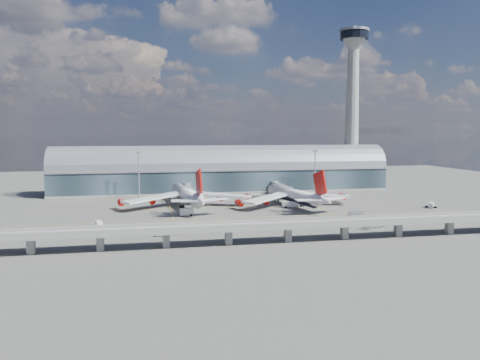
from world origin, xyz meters
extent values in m
plane|color=#474744|center=(0.00, 0.00, 0.00)|extent=(500.00, 500.00, 0.00)
cube|color=gold|center=(0.00, -10.00, 0.01)|extent=(200.00, 0.25, 0.01)
cube|color=gold|center=(0.00, 20.00, 0.01)|extent=(200.00, 0.25, 0.01)
cube|color=gold|center=(0.00, 50.00, 0.01)|extent=(200.00, 0.25, 0.01)
cube|color=gold|center=(-35.00, 30.00, 0.01)|extent=(0.25, 80.00, 0.01)
cube|color=gold|center=(35.00, 30.00, 0.01)|extent=(0.25, 80.00, 0.01)
cube|color=#202D36|center=(0.00, 78.00, 7.00)|extent=(200.00, 28.00, 14.00)
cylinder|color=slate|center=(0.00, 78.00, 14.00)|extent=(200.00, 28.00, 28.00)
cube|color=gray|center=(0.00, 64.00, 14.00)|extent=(200.00, 1.00, 1.20)
cube|color=gray|center=(0.00, 78.00, 0.60)|extent=(200.00, 30.00, 1.20)
cube|color=gray|center=(85.00, 83.00, 4.00)|extent=(18.00, 18.00, 8.00)
cone|color=gray|center=(85.00, 83.00, 45.00)|extent=(10.00, 10.00, 90.00)
cone|color=gray|center=(85.00, 83.00, 92.00)|extent=(16.00, 16.00, 8.00)
cylinder|color=black|center=(85.00, 83.00, 97.00)|extent=(18.00, 18.00, 5.00)
cylinder|color=slate|center=(85.00, 83.00, 100.00)|extent=(19.00, 19.00, 1.50)
cylinder|color=gray|center=(85.00, 83.00, 101.50)|extent=(2.40, 2.40, 3.00)
cube|color=gray|center=(0.00, -55.00, 5.50)|extent=(220.00, 8.50, 1.20)
cube|color=gray|center=(0.00, -59.00, 6.60)|extent=(220.00, 0.40, 1.20)
cube|color=gray|center=(0.00, -51.00, 6.60)|extent=(220.00, 0.40, 1.20)
cube|color=gray|center=(0.00, -56.50, 6.15)|extent=(220.00, 0.12, 0.12)
cube|color=gray|center=(0.00, -53.50, 6.15)|extent=(220.00, 0.12, 0.12)
cube|color=gray|center=(-80.00, -55.00, 2.50)|extent=(2.20, 2.20, 5.00)
cube|color=gray|center=(-60.00, -55.00, 2.50)|extent=(2.20, 2.20, 5.00)
cube|color=gray|center=(-40.00, -55.00, 2.50)|extent=(2.20, 2.20, 5.00)
cube|color=gray|center=(-20.00, -55.00, 2.50)|extent=(2.20, 2.20, 5.00)
cube|color=gray|center=(0.00, -55.00, 2.50)|extent=(2.20, 2.20, 5.00)
cube|color=gray|center=(20.00, -55.00, 2.50)|extent=(2.20, 2.20, 5.00)
cube|color=gray|center=(40.00, -55.00, 2.50)|extent=(2.20, 2.20, 5.00)
cube|color=gray|center=(60.00, -55.00, 2.50)|extent=(2.20, 2.20, 5.00)
cylinder|color=gray|center=(-50.00, 55.00, 12.50)|extent=(0.70, 0.70, 25.00)
cube|color=gray|center=(-50.00, 55.00, 25.20)|extent=(3.00, 0.40, 1.00)
cylinder|color=gray|center=(50.00, 55.00, 12.50)|extent=(0.70, 0.70, 25.00)
cube|color=gray|center=(50.00, 55.00, 25.20)|extent=(3.00, 0.40, 1.00)
cylinder|color=white|center=(-26.89, 25.04, 6.01)|extent=(11.91, 51.77, 6.20)
cone|color=white|center=(-30.08, 53.47, 6.01)|extent=(7.03, 8.40, 6.20)
cone|color=white|center=(-23.47, -5.31, 6.78)|extent=(7.46, 12.25, 6.20)
cube|color=#B00D07|center=(-23.80, -2.43, 14.44)|extent=(1.97, 11.59, 12.83)
cube|color=white|center=(-42.79, 21.30, 5.23)|extent=(30.16, 24.06, 2.51)
cube|color=white|center=(-10.55, 24.93, 5.23)|extent=(31.91, 18.70, 2.51)
cylinder|color=#B00D07|center=(-43.60, 23.16, 3.49)|extent=(3.62, 5.16, 3.10)
cylinder|color=#B00D07|center=(-57.93, 21.55, 3.49)|extent=(3.62, 5.16, 3.10)
cylinder|color=#B00D07|center=(-10.17, 26.92, 3.49)|extent=(3.62, 5.16, 3.10)
cylinder|color=#B00D07|center=(4.16, 28.53, 3.49)|extent=(3.62, 5.16, 3.10)
cylinder|color=gray|center=(-28.91, 43.05, 1.45)|extent=(0.48, 0.48, 2.91)
cylinder|color=gray|center=(-29.54, 20.84, 1.45)|extent=(0.58, 0.58, 2.91)
cylinder|color=gray|center=(-23.37, 21.53, 1.45)|extent=(0.58, 0.58, 2.91)
cylinder|color=black|center=(-29.54, 20.84, 0.53)|extent=(2.28, 1.68, 1.45)
cylinder|color=black|center=(-23.37, 21.53, 0.53)|extent=(2.28, 1.68, 1.45)
cylinder|color=white|center=(24.73, 17.03, 5.58)|extent=(13.81, 45.98, 5.49)
cone|color=white|center=(19.99, 42.31, 5.58)|extent=(6.79, 8.45, 5.49)
cone|color=white|center=(29.80, -10.10, 6.34)|extent=(7.48, 12.17, 5.49)
cube|color=#B00D07|center=(29.28, -7.31, 13.53)|extent=(2.73, 11.24, 12.53)
cube|color=white|center=(10.51, 12.45, 4.83)|extent=(27.03, 23.72, 2.34)
cube|color=white|center=(39.64, 17.90, 4.83)|extent=(29.50, 15.76, 2.34)
cylinder|color=black|center=(24.73, 17.03, 4.07)|extent=(12.14, 41.22, 4.66)
cylinder|color=#B00D07|center=(9.62, 14.21, 3.12)|extent=(3.85, 5.21, 3.03)
cylinder|color=#B00D07|center=(-3.32, 11.78, 3.12)|extent=(3.85, 5.21, 3.03)
cylinder|color=#B00D07|center=(39.83, 19.86, 3.12)|extent=(3.85, 5.21, 3.03)
cylinder|color=#B00D07|center=(52.77, 22.28, 3.12)|extent=(3.85, 5.21, 3.03)
cylinder|color=gray|center=(21.76, 32.89, 1.42)|extent=(0.47, 0.47, 2.84)
cylinder|color=gray|center=(22.45, 12.76, 1.42)|extent=(0.57, 0.57, 2.84)
cylinder|color=gray|center=(28.40, 13.87, 1.42)|extent=(0.57, 0.57, 2.84)
cylinder|color=black|center=(22.45, 12.76, 0.52)|extent=(2.31, 1.78, 1.42)
cylinder|color=black|center=(28.40, 13.87, 0.52)|extent=(2.31, 1.78, 1.42)
cube|color=gray|center=(-23.39, 52.00, 5.20)|extent=(3.00, 24.00, 3.00)
cube|color=gray|center=(-23.39, 40.00, 5.20)|extent=(3.60, 3.60, 3.40)
cylinder|color=gray|center=(-23.39, 64.00, 5.20)|extent=(4.40, 4.40, 4.00)
cylinder|color=gray|center=(-23.39, 40.00, 1.70)|extent=(0.50, 0.50, 3.40)
cylinder|color=black|center=(-23.39, 40.00, 0.35)|extent=(1.40, 0.80, 0.80)
cube|color=gray|center=(28.23, 50.00, 5.20)|extent=(3.00, 28.00, 3.00)
cube|color=gray|center=(28.23, 36.00, 5.20)|extent=(3.60, 3.60, 3.40)
cylinder|color=gray|center=(28.23, 64.00, 5.20)|extent=(4.40, 4.40, 4.00)
cylinder|color=gray|center=(28.23, 36.00, 1.70)|extent=(0.50, 0.50, 3.40)
cylinder|color=black|center=(28.23, 36.00, 0.35)|extent=(1.40, 0.80, 0.80)
cube|color=silver|center=(-63.73, -20.33, 1.44)|extent=(3.45, 6.59, 2.33)
cylinder|color=black|center=(-63.27, -18.38, 0.40)|extent=(2.37, 1.30, 0.81)
cylinder|color=black|center=(-64.19, -22.29, 0.40)|extent=(2.37, 1.30, 0.81)
cube|color=silver|center=(-29.15, -0.80, 1.81)|extent=(5.93, 3.29, 2.94)
cylinder|color=black|center=(-27.36, -1.03, 0.51)|extent=(1.37, 2.93, 1.02)
cylinder|color=black|center=(-30.94, -0.57, 0.51)|extent=(1.37, 2.93, 1.02)
cube|color=silver|center=(21.54, 11.49, 1.56)|extent=(8.09, 4.73, 2.53)
cylinder|color=black|center=(23.89, 12.33, 0.44)|extent=(1.64, 2.59, 0.88)
cylinder|color=black|center=(19.19, 10.65, 0.44)|extent=(1.64, 2.59, 0.88)
cube|color=silver|center=(87.65, -2.24, 1.39)|extent=(4.82, 5.34, 2.27)
cylinder|color=black|center=(86.61, -0.93, 0.39)|extent=(2.19, 1.97, 0.78)
cylinder|color=black|center=(88.69, -3.55, 0.39)|extent=(2.19, 1.97, 0.78)
cube|color=silver|center=(46.92, 30.84, 1.45)|extent=(2.49, 4.71, 2.36)
cylinder|color=black|center=(46.79, 32.29, 0.41)|extent=(2.34, 1.02, 0.82)
cylinder|color=black|center=(47.05, 29.40, 0.41)|extent=(2.34, 1.02, 0.82)
cube|color=silver|center=(11.82, 41.84, 1.40)|extent=(5.55, 4.38, 2.27)
cylinder|color=black|center=(13.27, 42.68, 0.39)|extent=(1.78, 2.28, 0.79)
cylinder|color=black|center=(10.37, 40.99, 0.39)|extent=(1.78, 2.28, 0.79)
cube|color=gray|center=(-41.43, -38.97, 0.28)|extent=(3.02, 2.39, 0.33)
cube|color=#B1B1B6|center=(-41.43, -38.97, 1.16)|extent=(2.56, 2.17, 1.66)
cube|color=gray|center=(-38.66, -38.22, 0.28)|extent=(3.02, 2.39, 0.33)
cube|color=#B1B1B6|center=(-38.66, -38.22, 1.16)|extent=(2.56, 2.17, 1.66)
cube|color=gray|center=(-35.89, -37.48, 0.28)|extent=(3.02, 2.39, 0.33)
cube|color=#B1B1B6|center=(-35.89, -37.48, 1.16)|extent=(2.56, 2.17, 1.66)
cube|color=gray|center=(33.80, -42.29, 0.26)|extent=(2.96, 2.53, 0.31)
cube|color=#B1B1B6|center=(33.80, -42.29, 1.09)|extent=(2.53, 2.27, 1.56)
cube|color=gray|center=(36.28, -41.20, 0.26)|extent=(2.96, 2.53, 0.31)
cube|color=#B1B1B6|center=(36.28, -41.20, 1.09)|extent=(2.53, 2.27, 1.56)
cube|color=gray|center=(38.75, -40.11, 0.26)|extent=(2.96, 2.53, 0.31)
cube|color=#B1B1B6|center=(38.75, -40.11, 1.09)|extent=(2.53, 2.27, 1.56)
cube|color=gray|center=(41.23, -39.02, 0.26)|extent=(2.96, 2.53, 0.31)
cube|color=#B1B1B6|center=(41.23, -39.02, 1.09)|extent=(2.53, 2.27, 1.56)
cube|color=gray|center=(43.70, -37.93, 0.26)|extent=(2.96, 2.53, 0.31)
cube|color=#B1B1B6|center=(43.70, -37.93, 1.09)|extent=(2.53, 2.27, 1.56)
cube|color=gray|center=(41.52, -13.60, 0.28)|extent=(3.04, 2.45, 0.33)
cube|color=#B1B1B6|center=(41.52, -13.60, 1.16)|extent=(2.59, 2.22, 1.65)
cube|color=gray|center=(44.27, -12.77, 0.28)|extent=(3.04, 2.45, 0.33)
cube|color=#B1B1B6|center=(44.27, -12.77, 1.16)|extent=(2.59, 2.22, 1.65)
cube|color=gray|center=(47.01, -11.95, 0.28)|extent=(3.04, 2.45, 0.33)
cube|color=#B1B1B6|center=(47.01, -11.95, 1.16)|extent=(2.59, 2.22, 1.65)
camera|label=1|loc=(-45.31, -201.35, 36.65)|focal=35.00mm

